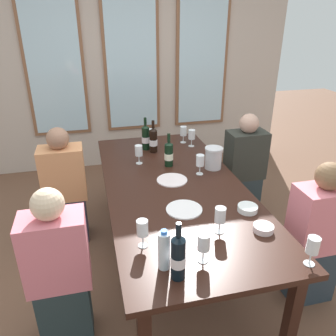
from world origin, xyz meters
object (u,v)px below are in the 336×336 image
object	(u,v)px
wine_glass_4	(204,243)
wine_glass_5	(151,135)
seated_person_1	(316,238)
wine_glass_3	(183,131)
white_plate_1	(172,180)
wine_bottle_1	(169,154)
wine_glass_6	(220,216)
seated_person_0	(59,272)
seated_person_3	(244,169)
metal_pitcher	(213,158)
wine_glass_2	(139,151)
wine_glass_1	(142,229)
wine_bottle_2	(178,257)
water_bottle	(164,250)
wine_glass_8	(313,247)
wine_glass_7	(192,135)
white_plate_0	(184,209)
wine_bottle_3	(153,140)
dining_table	(174,192)
tasting_bowl_1	(248,208)
tasting_bowl_0	(263,228)
wine_bottle_0	(146,137)

from	to	relation	value
wine_glass_4	wine_glass_5	world-z (taller)	same
seated_person_1	wine_glass_3	bearing A→B (deg)	109.81
wine_glass_4	white_plate_1	bearing A→B (deg)	85.80
wine_bottle_1	wine_glass_6	distance (m)	1.04
seated_person_0	seated_person_3	xyz separation A→B (m)	(1.76, 1.10, 0.00)
metal_pitcher	seated_person_3	world-z (taller)	seated_person_3
metal_pitcher	seated_person_3	xyz separation A→B (m)	(0.47, 0.32, -0.31)
wine_glass_2	metal_pitcher	bearing A→B (deg)	-22.07
wine_bottle_1	wine_glass_1	size ratio (longest dim) A/B	1.73
wine_bottle_2	wine_bottle_1	bearing A→B (deg)	78.09
wine_bottle_1	seated_person_3	world-z (taller)	seated_person_3
water_bottle	wine_glass_6	size ratio (longest dim) A/B	1.38
wine_glass_8	wine_bottle_1	bearing A→B (deg)	106.94
wine_glass_7	wine_glass_2	bearing A→B (deg)	-153.17
white_plate_0	seated_person_3	world-z (taller)	seated_person_3
wine_glass_5	seated_person_3	size ratio (longest dim) A/B	0.16
wine_glass_2	wine_glass_1	bearing A→B (deg)	-98.19
wine_bottle_1	seated_person_0	world-z (taller)	seated_person_0
wine_bottle_3	wine_glass_5	distance (m)	0.17
wine_glass_8	wine_bottle_2	bearing A→B (deg)	174.08
dining_table	seated_person_0	distance (m)	1.05
water_bottle	wine_glass_7	size ratio (longest dim) A/B	1.38
tasting_bowl_1	wine_glass_7	distance (m)	1.27
tasting_bowl_1	wine_glass_6	size ratio (longest dim) A/B	0.79
seated_person_3	tasting_bowl_0	bearing A→B (deg)	-111.36
wine_glass_6	dining_table	bearing A→B (deg)	99.41
white_plate_1	water_bottle	distance (m)	1.03
metal_pitcher	seated_person_3	bearing A→B (deg)	33.79
wine_bottle_3	seated_person_3	world-z (taller)	seated_person_3
metal_pitcher	tasting_bowl_1	bearing A→B (deg)	-91.43
wine_glass_2	wine_glass_3	xyz separation A→B (m)	(0.54, 0.42, 0.00)
wine_glass_2	white_plate_1	bearing A→B (deg)	-63.28
white_plate_1	wine_bottle_0	distance (m)	0.74
metal_pitcher	wine_bottle_0	bearing A→B (deg)	130.49
wine_glass_1	wine_glass_2	world-z (taller)	same
wine_glass_1	wine_glass_5	size ratio (longest dim) A/B	1.00
wine_glass_3	tasting_bowl_1	bearing A→B (deg)	-87.54
white_plate_1	wine_glass_8	world-z (taller)	wine_glass_8
wine_bottle_1	wine_glass_7	distance (m)	0.53
metal_pitcher	wine_glass_1	xyz separation A→B (m)	(-0.78, -0.92, 0.02)
tasting_bowl_1	white_plate_0	bearing A→B (deg)	164.63
wine_glass_3	water_bottle	bearing A→B (deg)	-109.17
tasting_bowl_0	wine_glass_8	world-z (taller)	wine_glass_8
dining_table	wine_glass_1	xyz separation A→B (m)	(-0.37, -0.69, 0.18)
wine_glass_4	wine_glass_6	xyz separation A→B (m)	(0.19, 0.23, -0.00)
water_bottle	wine_glass_3	size ratio (longest dim) A/B	1.38
white_plate_1	wine_glass_4	distance (m)	0.99
wine_glass_5	seated_person_1	xyz separation A→B (m)	(0.89, -1.52, -0.33)
white_plate_1	tasting_bowl_0	bearing A→B (deg)	-64.27
wine_glass_3	wine_glass_5	bearing A→B (deg)	-178.83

